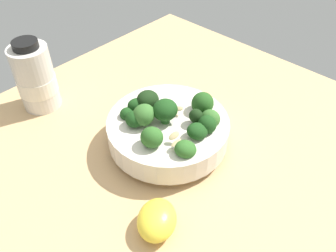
% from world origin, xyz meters
% --- Properties ---
extents(ground_plane, '(0.68, 0.68, 0.04)m').
position_xyz_m(ground_plane, '(0.00, 0.00, -0.02)').
color(ground_plane, tan).
extents(bowl_of_broccoli, '(0.19, 0.19, 0.09)m').
position_xyz_m(bowl_of_broccoli, '(-0.02, 0.01, 0.04)').
color(bowl_of_broccoli, silver).
rests_on(bowl_of_broccoli, ground_plane).
extents(lemon_wedge, '(0.08, 0.08, 0.04)m').
position_xyz_m(lemon_wedge, '(-0.15, -0.09, 0.02)').
color(lemon_wedge, yellow).
rests_on(lemon_wedge, ground_plane).
extents(bottle_tall, '(0.07, 0.07, 0.13)m').
position_xyz_m(bottle_tall, '(-0.11, 0.25, 0.06)').
color(bottle_tall, beige).
rests_on(bottle_tall, ground_plane).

